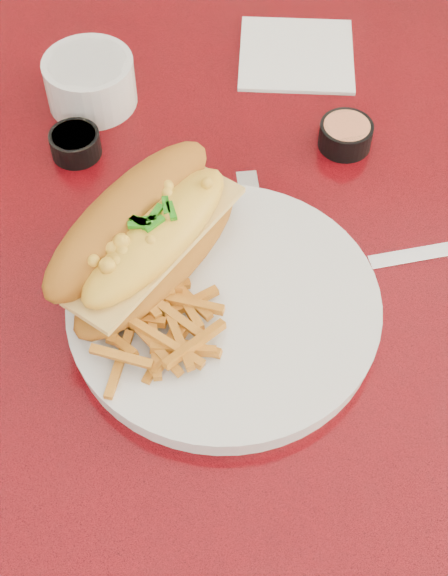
{
  "coord_description": "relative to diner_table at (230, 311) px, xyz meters",
  "views": [
    {
      "loc": [
        -0.05,
        -0.51,
        1.36
      ],
      "look_at": [
        -0.02,
        -0.11,
        0.81
      ],
      "focal_mm": 50.0,
      "sensor_mm": 36.0,
      "label": 1
    }
  ],
  "objects": [
    {
      "name": "sauce_cup_left",
      "position": [
        -0.15,
        0.1,
        0.18
      ],
      "size": [
        0.06,
        0.06,
        0.03
      ],
      "rotation": [
        0.0,
        0.0,
        0.16
      ],
      "color": "black",
      "rests_on": "diner_table"
    },
    {
      "name": "mac_hoagie",
      "position": [
        -0.08,
        -0.06,
        0.22
      ],
      "size": [
        0.21,
        0.23,
        0.09
      ],
      "rotation": [
        0.0,
        0.0,
        0.87
      ],
      "color": "#AC661B",
      "rests_on": "dinner_plate"
    },
    {
      "name": "dinner_plate",
      "position": [
        -0.02,
        -0.11,
        0.17
      ],
      "size": [
        0.31,
        0.31,
        0.02
      ],
      "rotation": [
        0.0,
        0.0,
        -0.13
      ],
      "color": "silver",
      "rests_on": "diner_table"
    },
    {
      "name": "sauce_cup_right",
      "position": [
        0.13,
        0.09,
        0.18
      ],
      "size": [
        0.07,
        0.07,
        0.03
      ],
      "rotation": [
        0.0,
        0.0,
        -0.25
      ],
      "color": "black",
      "rests_on": "diner_table"
    },
    {
      "name": "fork",
      "position": [
        0.02,
        -0.04,
        0.18
      ],
      "size": [
        0.02,
        0.16,
        0.0
      ],
      "rotation": [
        0.0,
        0.0,
        1.6
      ],
      "color": "silver",
      "rests_on": "dinner_plate"
    },
    {
      "name": "booth_bench_far",
      "position": [
        0.0,
        0.81,
        -0.32
      ],
      "size": [
        1.2,
        0.51,
        0.9
      ],
      "color": "maroon",
      "rests_on": "ground"
    },
    {
      "name": "fries_pile",
      "position": [
        -0.08,
        -0.13,
        0.19
      ],
      "size": [
        0.11,
        0.1,
        0.03
      ],
      "primitive_type": null,
      "rotation": [
        0.0,
        0.0,
        0.14
      ],
      "color": "orange",
      "rests_on": "dinner_plate"
    },
    {
      "name": "diner_table",
      "position": [
        0.0,
        0.0,
        0.0
      ],
      "size": [
        1.23,
        0.83,
        0.77
      ],
      "color": "#B30B14",
      "rests_on": "ground"
    },
    {
      "name": "gravy_ramekin",
      "position": [
        -0.13,
        0.18,
        0.19
      ],
      "size": [
        0.12,
        0.12,
        0.05
      ],
      "rotation": [
        0.0,
        0.0,
        -0.3
      ],
      "color": "silver",
      "rests_on": "diner_table"
    },
    {
      "name": "paper_napkin",
      "position": [
        0.1,
        0.24,
        0.16
      ],
      "size": [
        0.15,
        0.15,
        0.0
      ],
      "primitive_type": "cube",
      "rotation": [
        0.0,
        0.0,
        -0.14
      ],
      "color": "white",
      "rests_on": "diner_table"
    },
    {
      "name": "ground",
      "position": [
        0.0,
        0.0,
        -0.61
      ],
      "size": [
        8.0,
        8.0,
        0.0
      ],
      "primitive_type": "plane",
      "color": "silver",
      "rests_on": "ground"
    }
  ]
}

